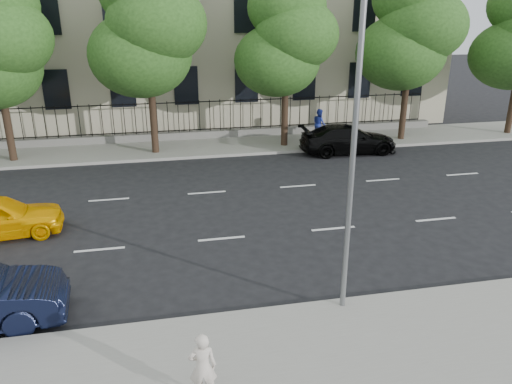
{
  "coord_description": "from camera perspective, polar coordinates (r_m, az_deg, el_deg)",
  "views": [
    {
      "loc": [
        -1.94,
        -12.71,
        7.49
      ],
      "look_at": [
        1.3,
        3.0,
        1.41
      ],
      "focal_mm": 35.0,
      "sensor_mm": 36.0,
      "label": 1
    }
  ],
  "objects": [
    {
      "name": "near_sidewalk",
      "position": [
        11.6,
        0.74,
        -18.99
      ],
      "size": [
        60.0,
        4.0,
        0.15
      ],
      "primitive_type": "cube",
      "color": "gray",
      "rests_on": "ground"
    },
    {
      "name": "tree_d",
      "position": [
        27.04,
        3.47,
        17.2
      ],
      "size": [
        5.34,
        4.94,
        8.84
      ],
      "color": "#382619",
      "rests_on": "far_sidewalk"
    },
    {
      "name": "street_light",
      "position": [
        12.04,
        10.37,
        9.2
      ],
      "size": [
        0.25,
        3.32,
        8.05
      ],
      "color": "slate",
      "rests_on": "near_sidewalk"
    },
    {
      "name": "lane_markings",
      "position": [
        19.09,
        -4.9,
        -2.41
      ],
      "size": [
        49.6,
        4.62,
        0.01
      ],
      "primitive_type": null,
      "color": "silver",
      "rests_on": "ground"
    },
    {
      "name": "iron_fence",
      "position": [
        29.28,
        -7.6,
        7.05
      ],
      "size": [
        30.0,
        0.5,
        2.2
      ],
      "color": "slate",
      "rests_on": "far_sidewalk"
    },
    {
      "name": "tree_e",
      "position": [
        29.61,
        17.34,
        17.36
      ],
      "size": [
        5.71,
        5.31,
        9.46
      ],
      "color": "#382619",
      "rests_on": "far_sidewalk"
    },
    {
      "name": "woman_near",
      "position": [
        10.28,
        -6.11,
        -19.25
      ],
      "size": [
        0.57,
        0.39,
        1.5
      ],
      "primitive_type": "imported",
      "rotation": [
        0.0,
        0.0,
        3.08
      ],
      "color": "beige",
      "rests_on": "near_sidewalk"
    },
    {
      "name": "pedestrian_far",
      "position": [
        29.26,
        7.25,
        7.76
      ],
      "size": [
        0.75,
        0.91,
        1.7
      ],
      "primitive_type": "imported",
      "rotation": [
        0.0,
        0.0,
        1.71
      ],
      "color": "navy",
      "rests_on": "far_sidewalk"
    },
    {
      "name": "black_sedan",
      "position": [
        27.05,
        10.51,
        5.96
      ],
      "size": [
        5.21,
        2.27,
        1.49
      ],
      "primitive_type": "imported",
      "rotation": [
        0.0,
        0.0,
        1.53
      ],
      "color": "black",
      "rests_on": "ground"
    },
    {
      "name": "tree_c",
      "position": [
        26.09,
        -12.3,
        17.93
      ],
      "size": [
        5.89,
        5.5,
        9.8
      ],
      "color": "#382619",
      "rests_on": "far_sidewalk"
    },
    {
      "name": "far_sidewalk",
      "position": [
        27.78,
        -7.26,
        5.1
      ],
      "size": [
        60.0,
        4.0,
        0.15
      ],
      "primitive_type": "cube",
      "color": "gray",
      "rests_on": "ground"
    },
    {
      "name": "ground",
      "position": [
        14.88,
        -2.61,
        -9.51
      ],
      "size": [
        120.0,
        120.0,
        0.0
      ],
      "primitive_type": "plane",
      "color": "black",
      "rests_on": "ground"
    }
  ]
}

